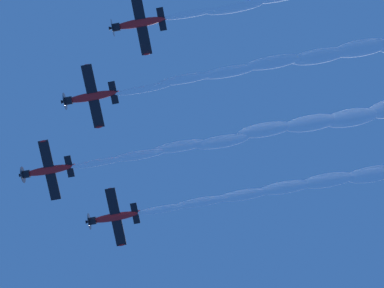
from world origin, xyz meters
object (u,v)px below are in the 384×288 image
object	(u,v)px
airplane_right_wingman	(113,217)
airplane_slot_tail	(138,23)
airplane_left_wingman	(90,97)
airplane_lead	(47,171)

from	to	relation	value
airplane_right_wingman	airplane_slot_tail	size ratio (longest dim) A/B	1.00
airplane_right_wingman	airplane_left_wingman	bearing A→B (deg)	78.67
airplane_lead	airplane_slot_tail	bearing A→B (deg)	119.62
airplane_left_wingman	airplane_slot_tail	distance (m)	12.72
airplane_lead	airplane_left_wingman	bearing A→B (deg)	118.74
airplane_lead	airplane_left_wingman	xyz separation A→B (m)	(-6.50, 11.85, -1.59)
airplane_left_wingman	airplane_right_wingman	world-z (taller)	airplane_right_wingman
airplane_lead	airplane_left_wingman	size ratio (longest dim) A/B	1.00
airplane_right_wingman	airplane_slot_tail	world-z (taller)	airplane_slot_tail
airplane_right_wingman	airplane_slot_tail	xyz separation A→B (m)	(-2.67, 29.56, 0.10)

